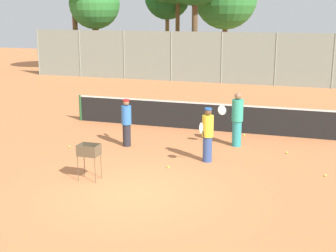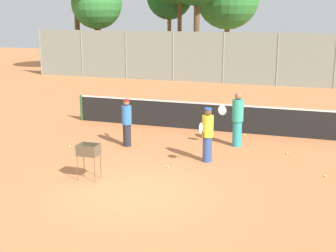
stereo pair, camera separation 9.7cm
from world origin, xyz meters
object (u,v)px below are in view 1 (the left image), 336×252
at_px(tennis_net, 199,116).
at_px(player_white_outfit, 237,119).
at_px(player_red_cap, 126,122).
at_px(player_yellow_shirt, 208,134).
at_px(ball_cart, 88,153).

distance_m(tennis_net, player_white_outfit, 2.55).
xyz_separation_m(tennis_net, player_red_cap, (-1.77, -2.94, 0.28)).
relative_size(player_white_outfit, player_yellow_shirt, 1.11).
relative_size(player_red_cap, ball_cart, 1.62).
relative_size(tennis_net, player_red_cap, 6.42).
relative_size(tennis_net, ball_cart, 10.39).
distance_m(player_white_outfit, player_red_cap, 3.71).
xyz_separation_m(player_white_outfit, player_yellow_shirt, (-0.54, -1.96, -0.08)).
relative_size(tennis_net, player_yellow_shirt, 6.21).
xyz_separation_m(player_yellow_shirt, ball_cart, (-2.67, -2.51, -0.10)).
bearing_deg(player_red_cap, tennis_net, -58.97).
distance_m(player_red_cap, player_yellow_shirt, 3.09).
distance_m(player_yellow_shirt, ball_cart, 3.67).
distance_m(tennis_net, ball_cart, 6.44).
relative_size(player_white_outfit, ball_cart, 1.85).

